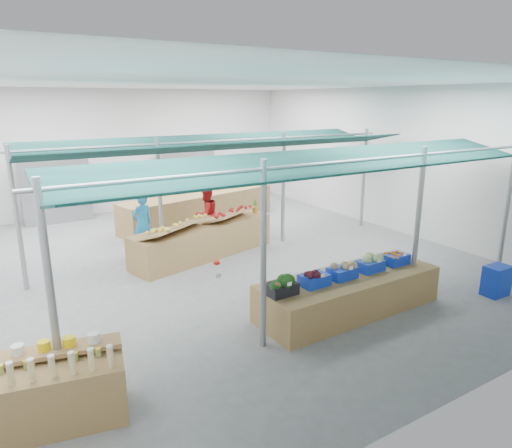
# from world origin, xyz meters

# --- Properties ---
(floor) EXTENTS (13.00, 13.00, 0.00)m
(floor) POSITION_xyz_m (0.00, 0.00, 0.00)
(floor) COLOR slate
(floor) RESTS_ON ground
(hall) EXTENTS (13.00, 13.00, 13.00)m
(hall) POSITION_xyz_m (0.00, 1.44, 2.65)
(hall) COLOR silver
(hall) RESTS_ON ground
(pole_grid) EXTENTS (10.00, 4.60, 3.00)m
(pole_grid) POSITION_xyz_m (0.75, -1.75, 1.81)
(pole_grid) COLOR gray
(pole_grid) RESTS_ON floor
(awnings) EXTENTS (9.50, 7.08, 0.30)m
(awnings) POSITION_xyz_m (0.75, -1.75, 2.78)
(awnings) COLOR black
(awnings) RESTS_ON pole_grid
(back_shelving_left) EXTENTS (2.00, 0.50, 2.00)m
(back_shelving_left) POSITION_xyz_m (-2.50, 6.00, 1.00)
(back_shelving_left) COLOR #B23F33
(back_shelving_left) RESTS_ON floor
(back_shelving_right) EXTENTS (2.00, 0.50, 2.00)m
(back_shelving_right) POSITION_xyz_m (2.00, 6.00, 1.00)
(back_shelving_right) COLOR #B23F33
(back_shelving_right) RESTS_ON floor
(bottle_shelf) EXTENTS (1.85, 1.35, 1.04)m
(bottle_shelf) POSITION_xyz_m (-4.15, -4.17, 0.42)
(bottle_shelf) COLOR olive
(bottle_shelf) RESTS_ON floor
(veg_counter) EXTENTS (3.60, 1.24, 0.70)m
(veg_counter) POSITION_xyz_m (1.03, -3.78, 0.35)
(veg_counter) COLOR olive
(veg_counter) RESTS_ON floor
(fruit_counter) EXTENTS (3.99, 1.89, 0.83)m
(fruit_counter) POSITION_xyz_m (0.06, 0.43, 0.42)
(fruit_counter) COLOR olive
(fruit_counter) RESTS_ON floor
(far_counter) EXTENTS (5.43, 2.20, 0.96)m
(far_counter) POSITION_xyz_m (1.33, 3.44, 0.48)
(far_counter) COLOR olive
(far_counter) RESTS_ON floor
(crate_stack) EXTENTS (0.52, 0.36, 0.62)m
(crate_stack) POSITION_xyz_m (4.06, -4.80, 0.31)
(crate_stack) COLOR #1132B9
(crate_stack) RESTS_ON floor
(vendor_left) EXTENTS (0.64, 0.50, 1.55)m
(vendor_left) POSITION_xyz_m (-1.14, 1.53, 0.78)
(vendor_left) COLOR #1D7BBC
(vendor_left) RESTS_ON floor
(vendor_right) EXTENTS (0.88, 0.76, 1.55)m
(vendor_right) POSITION_xyz_m (0.66, 1.53, 0.78)
(vendor_right) COLOR #A31416
(vendor_right) RESTS_ON floor
(crate_broccoli) EXTENTS (0.51, 0.41, 0.35)m
(crate_broccoli) POSITION_xyz_m (-0.51, -3.80, 0.86)
(crate_broccoli) COLOR black
(crate_broccoli) RESTS_ON veg_counter
(crate_beets) EXTENTS (0.51, 0.41, 0.29)m
(crate_beets) POSITION_xyz_m (0.19, -3.79, 0.83)
(crate_beets) COLOR #1132B9
(crate_beets) RESTS_ON veg_counter
(crate_celeriac) EXTENTS (0.51, 0.41, 0.31)m
(crate_celeriac) POSITION_xyz_m (0.84, -3.78, 0.84)
(crate_celeriac) COLOR #1132B9
(crate_celeriac) RESTS_ON veg_counter
(crate_cabbage) EXTENTS (0.51, 0.41, 0.35)m
(crate_cabbage) POSITION_xyz_m (1.53, -3.77, 0.86)
(crate_cabbage) COLOR #1132B9
(crate_cabbage) RESTS_ON veg_counter
(crate_carrots) EXTENTS (0.51, 0.41, 0.29)m
(crate_carrots) POSITION_xyz_m (2.23, -3.76, 0.81)
(crate_carrots) COLOR #1132B9
(crate_carrots) RESTS_ON veg_counter
(sparrow) EXTENTS (0.12, 0.09, 0.11)m
(sparrow) POSITION_xyz_m (-0.67, -3.92, 0.95)
(sparrow) COLOR brown
(sparrow) RESTS_ON crate_broccoli
(pole_ribbon) EXTENTS (0.12, 0.12, 0.28)m
(pole_ribbon) POSITION_xyz_m (-1.23, -2.86, 1.08)
(pole_ribbon) COLOR red
(pole_ribbon) RESTS_ON pole_grid
(apple_heap_yellow) EXTENTS (2.00, 1.55, 0.27)m
(apple_heap_yellow) POSITION_xyz_m (-0.81, 0.10, 1.00)
(apple_heap_yellow) COLOR #997247
(apple_heap_yellow) RESTS_ON fruit_counter
(apple_heap_red) EXTENTS (1.65, 1.35, 0.27)m
(apple_heap_red) POSITION_xyz_m (0.84, 0.54, 1.00)
(apple_heap_red) COLOR #997247
(apple_heap_red) RESTS_ON fruit_counter
(pineapple) EXTENTS (0.14, 0.14, 0.39)m
(pineapple) POSITION_xyz_m (1.78, 0.79, 1.01)
(pineapple) COLOR #8C6019
(pineapple) RESTS_ON fruit_counter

